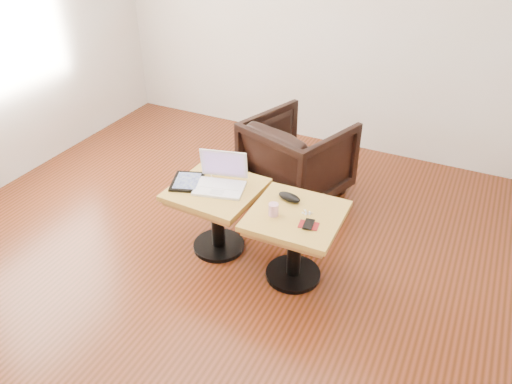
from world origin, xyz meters
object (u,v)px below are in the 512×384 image
at_px(side_table_left, 217,203).
at_px(laptop, 221,180).
at_px(side_table_right, 295,230).
at_px(armchair, 297,158).
at_px(striped_cup, 273,209).

relative_size(side_table_left, laptop, 1.56).
bearing_deg(side_table_left, side_table_right, -1.41).
height_order(side_table_left, armchair, armchair).
relative_size(side_table_left, armchair, 0.80).
relative_size(laptop, striped_cup, 4.74).
bearing_deg(striped_cup, armchair, 103.75).
xyz_separation_m(side_table_left, armchair, (0.24, 0.99, -0.05)).
height_order(striped_cup, armchair, armchair).
distance_m(side_table_right, laptop, 0.65).
bearing_deg(laptop, striped_cup, -32.72).
xyz_separation_m(side_table_left, laptop, (0.02, 0.03, 0.19)).
bearing_deg(laptop, side_table_left, -142.14).
bearing_deg(laptop, armchair, 63.23).
bearing_deg(side_table_right, striped_cup, -148.81).
xyz_separation_m(striped_cup, armchair, (-0.27, 1.12, -0.23)).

